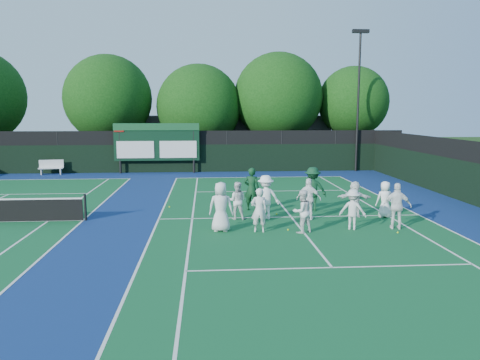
{
  "coord_description": "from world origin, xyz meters",
  "views": [
    {
      "loc": [
        -3.51,
        -17.86,
        4.38
      ],
      "look_at": [
        -2.0,
        3.0,
        1.3
      ],
      "focal_mm": 35.0,
      "sensor_mm": 36.0,
      "label": 1
    }
  ],
  "objects": [
    {
      "name": "player_back_3",
      "position": [
        2.65,
        0.9,
        0.76
      ],
      "size": [
        1.47,
        0.72,
        1.52
      ],
      "primitive_type": "imported",
      "rotation": [
        0.0,
        0.0,
        2.94
      ],
      "color": "white",
      "rests_on": "ground"
    },
    {
      "name": "near_court",
      "position": [
        0.0,
        1.0,
        0.01
      ],
      "size": [
        11.05,
        23.85,
        0.01
      ],
      "color": "#115228",
      "rests_on": "ground"
    },
    {
      "name": "player_back_1",
      "position": [
        -1.11,
        0.75,
        0.91
      ],
      "size": [
        1.29,
        0.9,
        1.81
      ],
      "primitive_type": "imported",
      "rotation": [
        0.0,
        0.0,
        3.35
      ],
      "color": "white",
      "rests_on": "ground"
    },
    {
      "name": "tree_c",
      "position": [
        -3.91,
        19.58,
        4.57
      ],
      "size": [
        6.63,
        6.63,
        8.06
      ],
      "color": "black",
      "rests_on": "ground"
    },
    {
      "name": "player_back_2",
      "position": [
        0.62,
        0.5,
        0.86
      ],
      "size": [
        1.09,
        0.75,
        1.71
      ],
      "primitive_type": "imported",
      "rotation": [
        0.0,
        0.0,
        2.77
      ],
      "color": "white",
      "rests_on": "ground"
    },
    {
      "name": "scoreboard",
      "position": [
        -7.01,
        15.59,
        2.19
      ],
      "size": [
        6.0,
        0.21,
        3.55
      ],
      "color": "black",
      "rests_on": "ground"
    },
    {
      "name": "player_front_0",
      "position": [
        -3.0,
        -1.1,
        0.92
      ],
      "size": [
        0.97,
        0.71,
        1.84
      ],
      "primitive_type": "imported",
      "rotation": [
        0.0,
        0.0,
        3.0
      ],
      "color": "silver",
      "rests_on": "ground"
    },
    {
      "name": "player_front_3",
      "position": [
        1.91,
        -1.17,
        0.76
      ],
      "size": [
        1.13,
        0.91,
        1.52
      ],
      "primitive_type": "imported",
      "rotation": [
        0.0,
        0.0,
        2.74
      ],
      "color": "silver",
      "rests_on": "ground"
    },
    {
      "name": "tree_d",
      "position": [
        2.39,
        19.58,
        5.33
      ],
      "size": [
        7.0,
        7.0,
        9.01
      ],
      "color": "black",
      "rests_on": "ground"
    },
    {
      "name": "tree_e",
      "position": [
        8.5,
        19.58,
        5.0
      ],
      "size": [
        5.65,
        5.65,
        7.98
      ],
      "color": "black",
      "rests_on": "ground"
    },
    {
      "name": "court_apron",
      "position": [
        -6.0,
        1.0,
        0.0
      ],
      "size": [
        34.0,
        32.0,
        0.01
      ],
      "primitive_type": "cube",
      "color": "navy",
      "rests_on": "ground"
    },
    {
      "name": "tennis_ball_0",
      "position": [
        -0.51,
        -1.18,
        0.03
      ],
      "size": [
        0.07,
        0.07,
        0.07
      ],
      "primitive_type": "sphere",
      "color": "#B9DC19",
      "rests_on": "ground"
    },
    {
      "name": "tennis_ball_3",
      "position": [
        -5.23,
        3.37,
        0.03
      ],
      "size": [
        0.07,
        0.07,
        0.07
      ],
      "primitive_type": "sphere",
      "color": "#B9DC19",
      "rests_on": "ground"
    },
    {
      "name": "player_front_1",
      "position": [
        -1.62,
        -1.32,
        0.82
      ],
      "size": [
        0.64,
        0.47,
        1.64
      ],
      "primitive_type": "imported",
      "rotation": [
        0.0,
        0.0,
        3.01
      ],
      "color": "silver",
      "rests_on": "ground"
    },
    {
      "name": "player_back_4",
      "position": [
        3.86,
        0.69,
        0.76
      ],
      "size": [
        0.77,
        0.52,
        1.52
      ],
      "primitive_type": "imported",
      "rotation": [
        0.0,
        0.0,
        3.19
      ],
      "color": "white",
      "rests_on": "ground"
    },
    {
      "name": "tennis_ball_2",
      "position": [
        3.38,
        -1.86,
        0.03
      ],
      "size": [
        0.07,
        0.07,
        0.07
      ],
      "primitive_type": "sphere",
      "color": "#B9DC19",
      "rests_on": "ground"
    },
    {
      "name": "back_fence",
      "position": [
        -6.0,
        16.0,
        1.36
      ],
      "size": [
        34.0,
        0.08,
        3.0
      ],
      "color": "black",
      "rests_on": "ground"
    },
    {
      "name": "player_front_2",
      "position": [
        -0.07,
        -1.51,
        0.79
      ],
      "size": [
        0.95,
        0.86,
        1.58
      ],
      "primitive_type": "imported",
      "rotation": [
        0.0,
        0.0,
        3.57
      ],
      "color": "white",
      "rests_on": "ground"
    },
    {
      "name": "tree_b",
      "position": [
        -10.9,
        19.58,
        5.17
      ],
      "size": [
        6.75,
        6.75,
        8.72
      ],
      "color": "black",
      "rests_on": "ground"
    },
    {
      "name": "player_back_0",
      "position": [
        -2.29,
        0.81,
        0.77
      ],
      "size": [
        0.84,
        0.7,
        1.55
      ],
      "primitive_type": "imported",
      "rotation": [
        0.0,
        0.0,
        2.98
      ],
      "color": "silver",
      "rests_on": "ground"
    },
    {
      "name": "bench",
      "position": [
        -14.32,
        15.37,
        0.55
      ],
      "size": [
        1.67,
        0.65,
        1.03
      ],
      "color": "silver",
      "rests_on": "ground"
    },
    {
      "name": "light_pole_right",
      "position": [
        7.5,
        15.7,
        6.3
      ],
      "size": [
        1.2,
        0.3,
        10.12
      ],
      "color": "black",
      "rests_on": "ground"
    },
    {
      "name": "ground",
      "position": [
        0.0,
        0.0,
        0.0
      ],
      "size": [
        120.0,
        120.0,
        0.0
      ],
      "primitive_type": "plane",
      "color": "#16340E",
      "rests_on": "ground"
    },
    {
      "name": "clubhouse",
      "position": [
        -2.0,
        24.0,
        2.0
      ],
      "size": [
        18.0,
        6.0,
        4.0
      ],
      "primitive_type": "cube",
      "color": "#545459",
      "rests_on": "ground"
    },
    {
      "name": "coach_right",
      "position": [
        1.16,
        2.23,
        0.97
      ],
      "size": [
        1.26,
        0.73,
        1.95
      ],
      "primitive_type": "imported",
      "rotation": [
        0.0,
        0.0,
        3.14
      ],
      "color": "#0F391F",
      "rests_on": "ground"
    },
    {
      "name": "tennis_ball_4",
      "position": [
        -0.54,
        1.5,
        0.03
      ],
      "size": [
        0.07,
        0.07,
        0.07
      ],
      "primitive_type": "sphere",
      "color": "#B9DC19",
      "rests_on": "ground"
    },
    {
      "name": "coach_left",
      "position": [
        -1.52,
        2.48,
        0.96
      ],
      "size": [
        0.8,
        0.63,
        1.92
      ],
      "primitive_type": "imported",
      "rotation": [
        0.0,
        0.0,
        2.87
      ],
      "color": "#0E361B",
      "rests_on": "ground"
    },
    {
      "name": "player_front_4",
      "position": [
        3.58,
        -1.23,
        0.87
      ],
      "size": [
        1.1,
        0.7,
        1.75
      ],
      "primitive_type": "imported",
      "rotation": [
        0.0,
        0.0,
        2.86
      ],
      "color": "white",
      "rests_on": "ground"
    }
  ]
}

